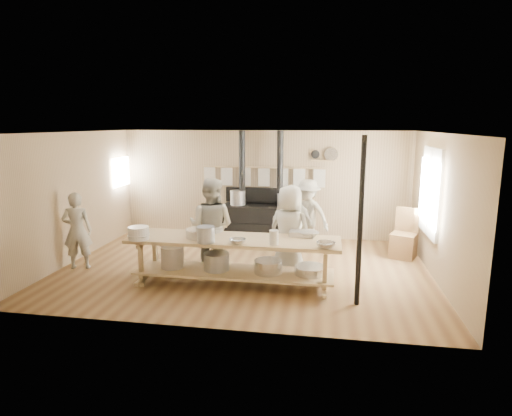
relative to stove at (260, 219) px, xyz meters
The scene contains 24 objects.
ground 2.18m from the stove, 89.82° to the right, with size 7.00×7.00×0.00m, color brown.
room_shell 2.39m from the stove, 89.82° to the right, with size 7.00×7.00×7.00m.
window_right 3.92m from the stove, 23.58° to the right, with size 0.09×1.50×1.65m.
left_opening 3.61m from the stove, behind, with size 0.00×0.90×0.90m.
stove is the anchor object (origin of this frame).
towel_rail 1.07m from the stove, 88.68° to the left, with size 3.00×0.04×0.47m.
back_wall_shelf 2.11m from the stove, 12.13° to the left, with size 0.63×0.14×0.32m.
prep_table 3.02m from the stove, 90.04° to the right, with size 3.60×0.90×0.85m.
support_post 4.11m from the stove, 59.33° to the right, with size 0.08×0.08×2.60m, color black.
cook_far_left 4.09m from the stove, 140.35° to the right, with size 0.54×0.36×1.49m, color #A6A593.
cook_left 2.57m from the stove, 101.94° to the right, with size 0.88×0.68×1.80m, color #A6A593.
cook_center 2.58m from the stove, 69.24° to the right, with size 0.83×0.54×1.69m, color #A6A593.
cook_right 1.49m from the stove, 54.42° to the right, with size 0.89×0.37×1.52m, color #A6A593.
cook_by_window 1.35m from the stove, 30.24° to the right, with size 1.02×0.59×1.58m, color #A6A593.
chair 3.29m from the stove, 15.39° to the right, with size 0.63×0.63×1.03m.
bowl_white_a 3.70m from the stove, 114.75° to the right, with size 0.35×0.35×0.09m, color white.
bowl_steel_a 3.37m from the stove, 87.47° to the right, with size 0.27×0.27×0.08m, color silver.
bowl_white_b 2.99m from the stove, 65.08° to the right, with size 0.35×0.35×0.09m, color white.
bowl_steel_b 3.71m from the stove, 65.06° to the right, with size 0.30×0.30×0.09m, color silver.
roasting_pan 2.95m from the stove, 66.93° to the right, with size 0.42×0.28×0.09m, color #B2B2B7.
mixing_bowl_large 3.15m from the stove, 100.59° to the right, with size 0.46×0.46×0.15m, color silver.
bucket_galv 3.40m from the stove, 96.43° to the right, with size 0.29×0.29×0.27m, color gray.
deep_bowl_enamel 3.71m from the stove, 114.75° to the right, with size 0.34×0.34×0.21m, color white.
pitcher 3.41m from the stove, 77.45° to the right, with size 0.15×0.15×0.24m, color white.
Camera 1 is at (1.53, -7.75, 2.76)m, focal length 30.00 mm.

